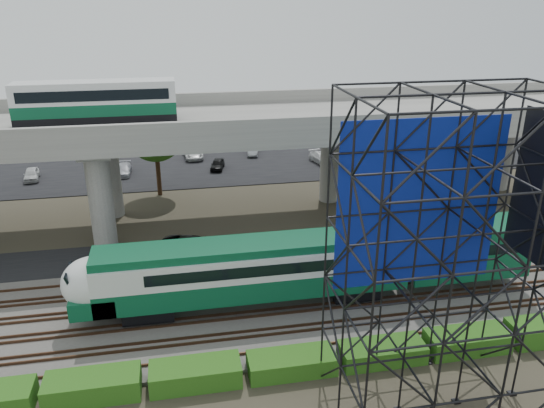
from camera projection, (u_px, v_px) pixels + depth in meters
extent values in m
plane|color=#474233|center=(259.00, 327.00, 31.67)|extent=(140.00, 140.00, 0.00)
cube|color=slate|center=(254.00, 307.00, 33.46)|extent=(90.00, 12.00, 0.20)
cube|color=black|center=(237.00, 249.00, 41.25)|extent=(90.00, 5.00, 0.08)
cube|color=black|center=(212.00, 162.00, 62.71)|extent=(90.00, 18.00, 0.08)
cube|color=#485C76|center=(201.00, 121.00, 82.82)|extent=(140.00, 40.00, 0.03)
cube|color=#472D1E|center=(268.00, 351.00, 29.08)|extent=(90.00, 0.08, 0.16)
cube|color=#472D1E|center=(263.00, 335.00, 30.40)|extent=(90.00, 0.08, 0.16)
cube|color=#472D1E|center=(261.00, 330.00, 30.91)|extent=(90.00, 0.08, 0.16)
cube|color=#472D1E|center=(257.00, 316.00, 32.22)|extent=(90.00, 0.08, 0.16)
cube|color=#472D1E|center=(256.00, 311.00, 32.73)|extent=(90.00, 0.08, 0.16)
cube|color=#472D1E|center=(252.00, 299.00, 34.05)|extent=(90.00, 0.08, 0.16)
cube|color=#472D1E|center=(251.00, 294.00, 34.56)|extent=(90.00, 0.08, 0.16)
cube|color=#472D1E|center=(248.00, 283.00, 35.88)|extent=(90.00, 0.08, 0.16)
cube|color=#472D1E|center=(247.00, 279.00, 36.39)|extent=(90.00, 0.08, 0.16)
cube|color=#472D1E|center=(244.00, 269.00, 37.70)|extent=(90.00, 0.08, 0.16)
cube|color=black|center=(149.00, 308.00, 32.08)|extent=(3.00, 2.20, 0.90)
cube|color=black|center=(353.00, 287.00, 34.33)|extent=(3.00, 2.20, 0.90)
cube|color=#0A4C2E|center=(254.00, 281.00, 32.78)|extent=(19.00, 3.00, 1.40)
cube|color=silver|center=(254.00, 260.00, 32.24)|extent=(19.00, 3.00, 1.50)
cube|color=#0A4C2E|center=(254.00, 246.00, 31.88)|extent=(19.00, 2.60, 0.50)
cube|color=black|center=(270.00, 258.00, 32.40)|extent=(15.00, 3.06, 0.70)
ellipsoid|color=silver|center=(93.00, 283.00, 30.80)|extent=(3.60, 3.00, 3.20)
cube|color=#0A4C2E|center=(95.00, 299.00, 31.19)|extent=(2.60, 3.00, 1.10)
cube|color=black|center=(72.00, 277.00, 30.43)|extent=(0.48, 2.00, 1.09)
cube|color=#0A4C2E|center=(464.00, 248.00, 34.83)|extent=(8.00, 3.00, 3.40)
cube|color=#9E9B93|center=(226.00, 125.00, 43.12)|extent=(80.00, 12.00, 1.20)
cube|color=#9E9B93|center=(234.00, 127.00, 37.44)|extent=(80.00, 0.50, 1.10)
cube|color=#9E9B93|center=(219.00, 98.00, 47.95)|extent=(80.00, 0.50, 1.10)
cylinder|color=#9E9B93|center=(101.00, 201.00, 39.89)|extent=(1.80, 1.80, 8.00)
cylinder|color=#9E9B93|center=(110.00, 173.00, 46.28)|extent=(1.80, 1.80, 8.00)
cube|color=#9E9B93|center=(100.00, 142.00, 41.72)|extent=(2.40, 9.00, 0.60)
cylinder|color=#9E9B93|center=(354.00, 185.00, 43.35)|extent=(1.80, 1.80, 8.00)
cylinder|color=#9E9B93|center=(330.00, 160.00, 49.74)|extent=(1.80, 1.80, 8.00)
cube|color=#9E9B93|center=(343.00, 130.00, 45.18)|extent=(2.40, 9.00, 0.60)
cylinder|color=#9E9B93|center=(503.00, 150.00, 52.85)|extent=(1.80, 1.80, 8.00)
cube|color=#9E9B93|center=(532.00, 122.00, 48.29)|extent=(2.40, 9.00, 0.60)
cube|color=black|center=(98.00, 118.00, 41.05)|extent=(12.00, 2.50, 0.70)
cube|color=#0A4C2E|center=(97.00, 108.00, 40.76)|extent=(12.00, 2.50, 0.90)
cube|color=silver|center=(95.00, 94.00, 40.36)|extent=(12.00, 2.50, 1.30)
cube|color=black|center=(95.00, 93.00, 40.34)|extent=(11.00, 2.56, 0.80)
cube|color=silver|center=(94.00, 83.00, 40.06)|extent=(12.00, 2.40, 0.30)
cube|color=navy|center=(419.00, 204.00, 24.91)|extent=(8.10, 0.08, 8.25)
cube|color=black|center=(427.00, 405.00, 25.54)|extent=(9.36, 6.36, 0.08)
cube|color=#244F12|center=(93.00, 386.00, 25.96)|extent=(4.60, 1.80, 1.20)
cube|color=#244F12|center=(196.00, 374.00, 26.84)|extent=(4.60, 1.80, 1.15)
cube|color=#244F12|center=(292.00, 363.00, 27.72)|extent=(4.60, 1.80, 1.03)
cube|color=#244F12|center=(382.00, 352.00, 28.59)|extent=(4.60, 1.80, 1.01)
cube|color=#244F12|center=(467.00, 341.00, 29.44)|extent=(4.60, 1.80, 1.12)
cylinder|color=#382314|center=(399.00, 200.00, 44.63)|extent=(0.44, 0.44, 4.80)
ellipsoid|color=#244F12|center=(402.00, 163.00, 43.45)|extent=(4.94, 4.94, 4.18)
cylinder|color=#382314|center=(158.00, 172.00, 51.67)|extent=(0.44, 0.44, 4.80)
ellipsoid|color=#244F12|center=(156.00, 140.00, 50.49)|extent=(4.94, 4.94, 4.18)
imported|color=black|center=(196.00, 248.00, 39.49)|extent=(6.27, 4.74, 1.58)
imported|color=silver|center=(32.00, 174.00, 56.37)|extent=(1.89, 3.71, 1.21)
imported|color=#94959B|center=(97.00, 158.00, 61.99)|extent=(1.84, 4.00, 1.27)
imported|color=#A9AAB1|center=(124.00, 170.00, 58.04)|extent=(1.68, 3.86, 1.11)
imported|color=silver|center=(193.00, 153.00, 63.93)|extent=(2.39, 4.67, 1.26)
imported|color=black|center=(217.00, 164.00, 59.81)|extent=(2.08, 3.56, 1.14)
imported|color=#96999D|center=(253.00, 150.00, 65.21)|extent=(1.74, 3.57, 1.13)
imported|color=silver|center=(322.00, 158.00, 61.91)|extent=(2.59, 4.50, 1.23)
imported|color=#9E9FA5|center=(359.00, 144.00, 67.56)|extent=(2.54, 4.64, 1.23)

